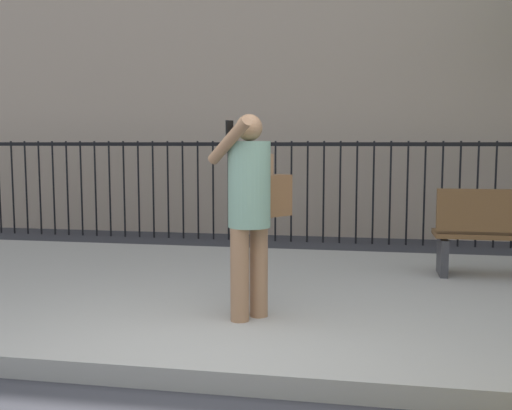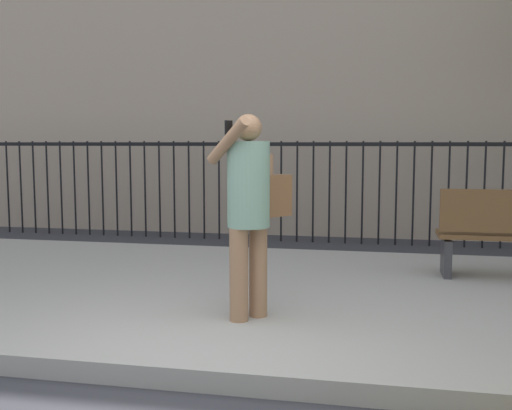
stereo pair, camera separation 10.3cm
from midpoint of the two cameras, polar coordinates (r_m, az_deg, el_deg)
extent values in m
plane|color=#333338|center=(3.99, -5.31, -17.36)|extent=(60.00, 60.00, 0.00)
cube|color=#9E9B93|center=(5.99, 0.85, -8.55)|extent=(28.00, 4.40, 0.15)
cube|color=black|center=(9.46, 5.04, 5.78)|extent=(12.00, 0.04, 0.06)
cylinder|color=black|center=(11.35, -22.29, 1.60)|extent=(0.03, 0.03, 1.60)
cylinder|color=black|center=(11.21, -21.20, 1.59)|extent=(0.03, 0.03, 1.60)
cylinder|color=black|center=(11.07, -20.09, 1.58)|extent=(0.03, 0.03, 1.60)
cylinder|color=black|center=(10.94, -18.95, 1.57)|extent=(0.03, 0.03, 1.60)
cylinder|color=black|center=(10.81, -17.78, 1.56)|extent=(0.03, 0.03, 1.60)
cylinder|color=black|center=(10.69, -16.59, 1.55)|extent=(0.03, 0.03, 1.60)
cylinder|color=black|center=(10.57, -15.37, 1.54)|extent=(0.03, 0.03, 1.60)
cylinder|color=black|center=(10.46, -14.12, 1.53)|extent=(0.03, 0.03, 1.60)
cylinder|color=black|center=(10.35, -12.85, 1.52)|extent=(0.03, 0.03, 1.60)
cylinder|color=black|center=(10.25, -11.54, 1.50)|extent=(0.03, 0.03, 1.60)
cylinder|color=black|center=(10.15, -10.22, 1.49)|extent=(0.03, 0.03, 1.60)
cylinder|color=black|center=(10.06, -8.87, 1.47)|extent=(0.03, 0.03, 1.60)
cylinder|color=black|center=(9.97, -7.49, 1.45)|extent=(0.03, 0.03, 1.60)
cylinder|color=black|center=(9.89, -6.09, 1.43)|extent=(0.03, 0.03, 1.60)
cylinder|color=black|center=(9.82, -4.67, 1.41)|extent=(0.03, 0.03, 1.60)
cylinder|color=black|center=(9.75, -3.23, 1.39)|extent=(0.03, 0.03, 1.60)
cylinder|color=black|center=(9.69, -1.77, 1.37)|extent=(0.03, 0.03, 1.60)
cylinder|color=black|center=(9.64, -0.29, 1.34)|extent=(0.03, 0.03, 1.60)
cylinder|color=black|center=(9.59, 1.20, 1.32)|extent=(0.03, 0.03, 1.60)
cylinder|color=black|center=(9.54, 2.71, 1.29)|extent=(0.03, 0.03, 1.60)
cylinder|color=black|center=(9.51, 4.23, 1.27)|extent=(0.03, 0.03, 1.60)
cylinder|color=black|center=(9.48, 5.76, 1.24)|extent=(0.03, 0.03, 1.60)
cylinder|color=black|center=(9.46, 7.30, 1.21)|extent=(0.03, 0.03, 1.60)
cylinder|color=black|center=(9.44, 8.85, 1.18)|extent=(0.03, 0.03, 1.60)
cylinder|color=black|center=(9.43, 10.40, 1.15)|extent=(0.03, 0.03, 1.60)
cylinder|color=black|center=(9.43, 11.95, 1.12)|extent=(0.03, 0.03, 1.60)
cylinder|color=black|center=(9.44, 13.50, 1.08)|extent=(0.03, 0.03, 1.60)
cylinder|color=black|center=(9.45, 15.05, 1.05)|extent=(0.03, 0.03, 1.60)
cylinder|color=black|center=(9.47, 16.59, 1.01)|extent=(0.03, 0.03, 1.60)
cylinder|color=black|center=(9.50, 18.12, 0.98)|extent=(0.03, 0.03, 1.60)
cylinder|color=black|center=(9.53, 19.65, 0.94)|extent=(0.03, 0.03, 1.60)
cylinder|color=black|center=(9.57, 21.16, 0.91)|extent=(0.03, 0.03, 1.60)
cylinder|color=black|center=(9.61, 22.66, 0.87)|extent=(0.03, 0.03, 1.60)
cylinder|color=#936B4C|center=(4.81, -1.03, -6.64)|extent=(0.15, 0.15, 0.75)
cylinder|color=#936B4C|center=(4.94, 0.81, -6.32)|extent=(0.15, 0.15, 0.75)
cylinder|color=gray|center=(4.77, -0.10, 1.97)|extent=(0.48, 0.48, 0.69)
sphere|color=#936B4C|center=(4.76, -0.10, 7.37)|extent=(0.21, 0.21, 0.21)
cylinder|color=#936B4C|center=(4.64, -2.03, 6.11)|extent=(0.43, 0.37, 0.37)
cylinder|color=#936B4C|center=(4.90, 1.72, 1.83)|extent=(0.09, 0.09, 0.52)
cube|color=black|center=(4.72, -1.99, 7.14)|extent=(0.05, 0.06, 0.15)
cube|color=brown|center=(4.95, 2.24, 0.92)|extent=(0.30, 0.32, 0.34)
cube|color=#333338|center=(6.80, 18.05, -4.73)|extent=(0.08, 0.41, 0.40)
camera|label=1|loc=(0.05, -89.42, 0.06)|focal=42.06mm
camera|label=2|loc=(0.05, 90.58, -0.06)|focal=42.06mm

